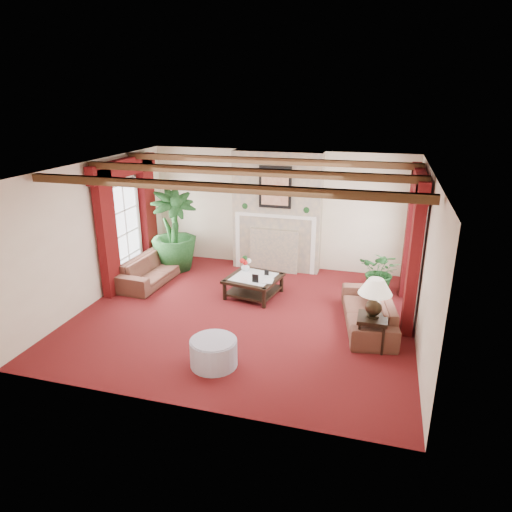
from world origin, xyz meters
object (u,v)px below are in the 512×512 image
(sofa_left, at_px, (153,264))
(potted_palm, at_px, (175,247))
(sofa_right, at_px, (368,306))
(ottoman, at_px, (214,353))
(side_table, at_px, (371,332))
(coffee_table, at_px, (254,286))

(sofa_left, height_order, potted_palm, potted_palm)
(sofa_right, distance_m, ottoman, 2.89)
(sofa_right, height_order, side_table, sofa_right)
(side_table, bearing_deg, potted_palm, 152.07)
(coffee_table, bearing_deg, potted_palm, 166.23)
(sofa_right, bearing_deg, sofa_left, -110.39)
(sofa_right, distance_m, coffee_table, 2.38)
(sofa_left, bearing_deg, sofa_right, -97.23)
(coffee_table, distance_m, ottoman, 2.60)
(potted_palm, distance_m, side_table, 5.14)
(coffee_table, height_order, ottoman, ottoman)
(sofa_right, xyz_separation_m, ottoman, (-2.16, -1.91, -0.17))
(side_table, bearing_deg, sofa_left, 161.07)
(potted_palm, bearing_deg, side_table, -27.93)
(sofa_left, xyz_separation_m, sofa_right, (4.60, -0.86, 0.01))
(sofa_left, xyz_separation_m, ottoman, (2.44, -2.77, -0.17))
(potted_palm, height_order, ottoman, potted_palm)
(coffee_table, xyz_separation_m, ottoman, (0.12, -2.59, 0.01))
(sofa_left, distance_m, potted_palm, 0.83)
(sofa_right, relative_size, coffee_table, 2.04)
(ottoman, bearing_deg, sofa_right, 41.55)
(coffee_table, height_order, side_table, side_table)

